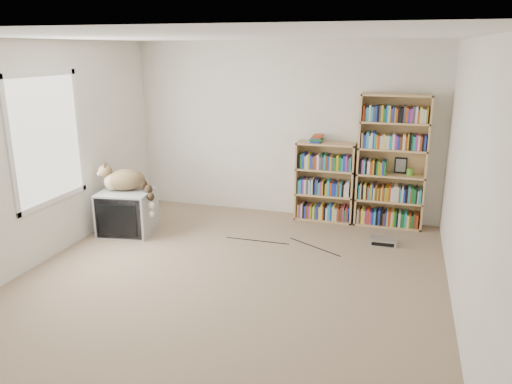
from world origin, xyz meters
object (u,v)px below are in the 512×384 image
(cat, at_px, (129,183))
(dvd_player, at_px, (383,241))
(bookcase_short, at_px, (325,185))
(crt_tv, at_px, (127,212))
(bookcase_tall, at_px, (392,165))

(cat, xyz_separation_m, dvd_player, (3.29, 0.53, -0.65))
(cat, height_order, bookcase_short, bookcase_short)
(crt_tv, xyz_separation_m, bookcase_short, (2.44, 1.30, 0.23))
(cat, relative_size, bookcase_short, 0.76)
(cat, distance_m, dvd_player, 3.39)
(dvd_player, bearing_deg, bookcase_short, 138.94)
(dvd_player, bearing_deg, cat, -171.65)
(bookcase_tall, distance_m, bookcase_short, 0.97)
(crt_tv, relative_size, bookcase_short, 0.66)
(cat, bearing_deg, bookcase_tall, -2.09)
(bookcase_tall, distance_m, dvd_player, 1.12)
(bookcase_short, bearing_deg, dvd_player, -40.31)
(bookcase_tall, height_order, dvd_player, bookcase_tall)
(bookcase_tall, xyz_separation_m, dvd_player, (-0.01, -0.75, -0.83))
(crt_tv, xyz_separation_m, bookcase_tall, (3.35, 1.30, 0.58))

